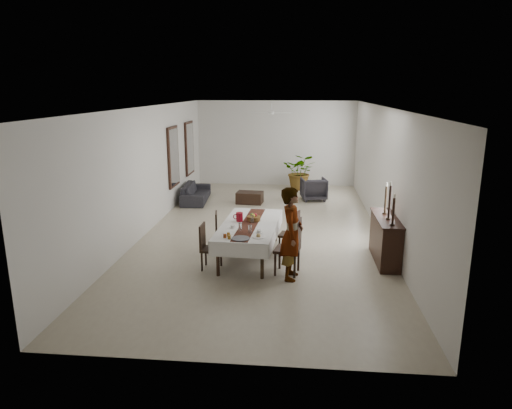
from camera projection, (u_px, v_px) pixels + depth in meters
The scene contains 88 objects.
floor at pixel (263, 231), 11.99m from camera, with size 6.00×12.00×0.00m, color #B3A88E.
ceiling at pixel (264, 107), 11.20m from camera, with size 6.00×12.00×0.02m, color silver.
wall_back at pixel (276, 143), 17.39m from camera, with size 6.00×0.02×3.20m, color silver.
wall_front at pixel (227, 253), 5.81m from camera, with size 6.00×0.02×3.20m, color silver.
wall_left at pixel (149, 169), 11.87m from camera, with size 0.02×12.00×3.20m, color silver.
wall_right at pixel (384, 173), 11.32m from camera, with size 0.02×12.00×3.20m, color silver.
dining_table_top at pixel (250, 225), 9.98m from camera, with size 1.01×2.42×0.05m, color black.
table_leg_fl at pixel (218, 259), 9.04m from camera, with size 0.07×0.07×0.71m, color black.
table_leg_fr at pixel (262, 262), 8.90m from camera, with size 0.07×0.07×0.71m, color black.
table_leg_bl at pixel (240, 226), 11.24m from camera, with size 0.07×0.07×0.71m, color black.
table_leg_br at pixel (275, 227), 11.10m from camera, with size 0.07×0.07×0.71m, color black.
tablecloth_top at pixel (250, 224), 9.97m from camera, with size 1.19×2.60×0.01m, color silver.
tablecloth_drape_left at pixel (223, 229), 10.09m from camera, with size 0.01×2.60×0.30m, color white.
tablecloth_drape_right at pixel (276, 232), 9.92m from camera, with size 0.01×2.60×0.30m, color silver.
tablecloth_drape_near at pixel (238, 250), 8.77m from camera, with size 1.19×0.01×0.30m, color white.
tablecloth_drape_far at pixel (258, 215), 11.25m from camera, with size 1.19×0.01×0.30m, color white.
table_runner at pixel (250, 224), 9.97m from camera, with size 0.35×2.52×0.00m, color #532417.
red_pitcher at pixel (239, 217), 10.13m from camera, with size 0.15×0.15×0.20m, color maroon.
pitcher_handle at pixel (236, 217), 10.14m from camera, with size 0.12×0.12×0.02m, color maroon.
wine_glass_near at pixel (250, 229), 9.30m from camera, with size 0.07×0.07×0.17m, color silver.
wine_glass_mid at pixel (240, 227), 9.43m from camera, with size 0.07×0.07×0.17m, color white.
wine_glass_far at pixel (252, 219), 9.99m from camera, with size 0.07×0.07×0.17m, color white.
teacup_right at pixel (259, 231), 9.34m from camera, with size 0.09×0.09×0.06m, color silver.
saucer_right at pixel (259, 232), 9.34m from camera, with size 0.15×0.15×0.01m, color silver.
teacup_left at pixel (233, 226), 9.67m from camera, with size 0.09×0.09×0.06m, color silver.
saucer_left at pixel (233, 227), 9.67m from camera, with size 0.15×0.15×0.01m, color white.
plate_near_right at pixel (258, 237), 9.05m from camera, with size 0.24×0.24×0.02m, color white.
bread_near_right at pixel (258, 236), 9.04m from camera, with size 0.09×0.09×0.09m, color tan.
plate_near_left at pixel (229, 233), 9.29m from camera, with size 0.24×0.24×0.02m, color white.
plate_far_left at pixel (240, 216), 10.54m from camera, with size 0.24×0.24×0.02m, color white.
serving_tray at pixel (241, 239), 8.95m from camera, with size 0.36×0.36×0.02m, color #3E3F43.
jam_jar_a at pixel (229, 237), 8.95m from camera, with size 0.06×0.06×0.08m, color #9B6416.
jam_jar_b at pixel (225, 236), 9.02m from camera, with size 0.06×0.06×0.08m, color maroon.
jam_jar_c at pixel (228, 234), 9.11m from camera, with size 0.06×0.06×0.08m, color #955D15.
fruit_basket at pixel (254, 218), 10.19m from camera, with size 0.30×0.30×0.10m, color brown.
fruit_red at pixel (255, 215), 10.19m from camera, with size 0.09×0.09×0.09m, color #A01019.
fruit_green at pixel (252, 215), 10.21m from camera, with size 0.08×0.08×0.08m, color #487824.
fruit_yellow at pixel (253, 216), 10.12m from camera, with size 0.08×0.08×0.08m, color gold.
chair_right_near_seat at pixel (287, 250), 9.13m from camera, with size 0.48×0.48×0.05m, color black.
chair_right_near_leg_fl at pixel (295, 267), 8.96m from camera, with size 0.05×0.05×0.48m, color black.
chair_right_near_leg_fr at pixel (298, 260), 9.33m from camera, with size 0.05×0.05×0.48m, color black.
chair_right_near_leg_bl at pixel (275, 265), 9.07m from camera, with size 0.05×0.05×0.48m, color black.
chair_right_near_leg_br at pixel (280, 258), 9.43m from camera, with size 0.05×0.05×0.48m, color black.
chair_right_near_back at pixel (298, 235), 8.99m from camera, with size 0.48×0.04×0.61m, color black.
chair_right_far_seat at pixel (289, 235), 10.29m from camera, with size 0.41×0.41×0.05m, color black.
chair_right_far_leg_fl at pixel (294, 248), 10.14m from camera, with size 0.04×0.04×0.41m, color black.
chair_right_far_leg_fr at pixel (298, 243), 10.45m from camera, with size 0.04×0.04×0.41m, color black.
chair_right_far_leg_bl at pixel (279, 246), 10.24m from camera, with size 0.04×0.04×0.41m, color black.
chair_right_far_leg_br at pixel (283, 241), 10.55m from camera, with size 0.04×0.04×0.41m, color black.
chair_right_far_back at pixel (297, 224), 10.16m from camera, with size 0.41×0.04×0.53m, color black.
chair_left_near_seat at pixel (211, 249), 9.39m from camera, with size 0.40×0.40×0.05m, color black.
chair_left_near_leg_fl at pixel (206, 256), 9.62m from camera, with size 0.04×0.04×0.40m, color black.
chair_left_near_leg_fr at pixel (202, 262), 9.31m from camera, with size 0.04×0.04×0.40m, color black.
chair_left_near_leg_bl at pixel (221, 257), 9.58m from camera, with size 0.04×0.04×0.40m, color black.
chair_left_near_leg_br at pixel (218, 263), 9.26m from camera, with size 0.04×0.04×0.40m, color black.
chair_left_near_back at pixel (202, 236), 9.35m from camera, with size 0.40×0.04×0.51m, color black.
chair_left_far_seat at pixel (225, 235), 10.34m from camera, with size 0.40×0.40×0.05m, color black.
chair_left_far_leg_fl at pixel (218, 242), 10.55m from camera, with size 0.04×0.04×0.39m, color black.
chair_left_far_leg_fr at pixel (217, 246), 10.23m from camera, with size 0.04×0.04×0.39m, color black.
chair_left_far_leg_bl at pixel (232, 241), 10.57m from camera, with size 0.04×0.04×0.39m, color black.
chair_left_far_leg_br at pixel (232, 246), 10.25m from camera, with size 0.04×0.04×0.39m, color black.
chair_left_far_back at pixel (216, 223), 10.26m from camera, with size 0.40×0.04×0.51m, color black.
woman at pixel (292, 234), 8.80m from camera, with size 0.67×0.44×1.83m, color gray.
sideboard_body at pixel (385, 240), 9.81m from camera, with size 0.42×1.58×0.95m, color black.
sideboard_top at pixel (387, 218), 9.68m from camera, with size 0.46×1.65×0.03m, color black.
candlestick_near_base at pixel (392, 224), 9.12m from camera, with size 0.11×0.11×0.03m, color black.
candlestick_near_shaft at pixel (393, 211), 9.05m from camera, with size 0.05×0.05×0.53m, color black.
candlestick_near_candle at pixel (394, 196), 8.97m from camera, with size 0.04×0.04×0.08m, color beige.
candlestick_mid_base at pixel (388, 219), 9.52m from camera, with size 0.11×0.11×0.03m, color black.
candlestick_mid_shaft at pixel (390, 202), 9.44m from camera, with size 0.05×0.05×0.69m, color black.
candlestick_mid_candle at pixel (391, 184), 9.34m from camera, with size 0.04×0.04×0.08m, color beige.
candlestick_far_base at pixel (385, 213), 9.93m from camera, with size 0.11×0.11×0.03m, color black.
candlestick_far_shaft at pixel (386, 200), 9.86m from camera, with size 0.05×0.05×0.58m, color black.
candlestick_far_candle at pixel (387, 185), 9.77m from camera, with size 0.04×0.04×0.08m, color beige.
sofa at pixel (196, 193), 15.11m from camera, with size 1.95×0.76×0.57m, color #262429.
armchair at pixel (314, 189), 15.24m from camera, with size 0.80×0.82×0.75m, color #2D2A30.
coffee_table at pixel (250, 198), 14.86m from camera, with size 0.83×0.55×0.37m, color black.
potted_plant at pixel (300, 172), 16.79m from camera, with size 1.20×1.04×1.33m, color #275B24.
mirror_frame_near at pixel (173, 157), 13.99m from camera, with size 0.06×1.05×1.85m, color black.
mirror_glass_near at pixel (174, 157), 13.99m from camera, with size 0.01×0.90×1.70m, color silver.
mirror_frame_far at pixel (189, 148), 16.02m from camera, with size 0.06×1.05×1.85m, color black.
mirror_glass_far at pixel (190, 148), 16.01m from camera, with size 0.01×0.90×1.70m, color white.
fan_rod at pixel (271, 106), 14.12m from camera, with size 0.04×0.04×0.20m, color silver.
fan_hub at pixel (271, 113), 14.17m from camera, with size 0.16×0.16×0.08m, color silver.
fan_blade_n at pixel (272, 112), 14.51m from camera, with size 0.10×0.55×0.01m, color silver.
fan_blade_s at pixel (271, 113), 13.83m from camera, with size 0.10×0.55×0.01m, color white.
fan_blade_e at pixel (283, 113), 14.14m from camera, with size 0.55×0.10×0.01m, color white.
fan_blade_w at pixel (260, 113), 14.20m from camera, with size 0.55×0.10×0.01m, color silver.
Camera 1 is at (0.89, -11.42, 3.64)m, focal length 32.00 mm.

